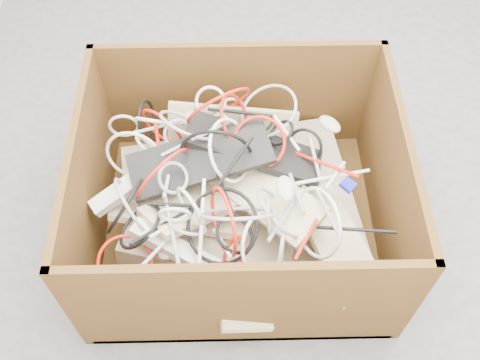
{
  "coord_description": "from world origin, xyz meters",
  "views": [
    {
      "loc": [
        -0.28,
        -1.26,
        1.88
      ],
      "look_at": [
        -0.26,
        -0.15,
        0.3
      ],
      "focal_mm": 41.53,
      "sensor_mm": 36.0,
      "label": 1
    }
  ],
  "objects_px": {
    "vga_plug": "(348,185)",
    "cardboard_box": "(236,208)",
    "power_strip_right": "(174,248)",
    "power_strip_left": "(131,183)"
  },
  "relations": [
    {
      "from": "vga_plug",
      "to": "cardboard_box",
      "type": "bearing_deg",
      "value": -143.95
    },
    {
      "from": "cardboard_box",
      "to": "vga_plug",
      "type": "bearing_deg",
      "value": -7.4
    },
    {
      "from": "cardboard_box",
      "to": "power_strip_right",
      "type": "xyz_separation_m",
      "value": [
        -0.2,
        -0.25,
        0.17
      ]
    },
    {
      "from": "cardboard_box",
      "to": "power_strip_left",
      "type": "height_order",
      "value": "cardboard_box"
    },
    {
      "from": "vga_plug",
      "to": "power_strip_right",
      "type": "bearing_deg",
      "value": -116.94
    },
    {
      "from": "cardboard_box",
      "to": "power_strip_left",
      "type": "relative_size",
      "value": 3.54
    },
    {
      "from": "vga_plug",
      "to": "power_strip_left",
      "type": "bearing_deg",
      "value": -138.58
    },
    {
      "from": "cardboard_box",
      "to": "power_strip_left",
      "type": "bearing_deg",
      "value": -176.33
    },
    {
      "from": "cardboard_box",
      "to": "vga_plug",
      "type": "distance_m",
      "value": 0.43
    },
    {
      "from": "cardboard_box",
      "to": "power_strip_right",
      "type": "relative_size",
      "value": 3.57
    }
  ]
}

